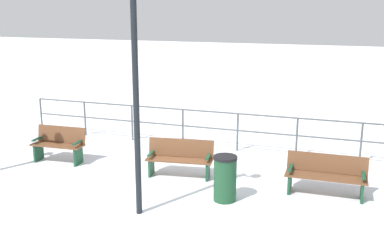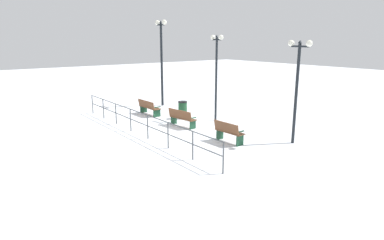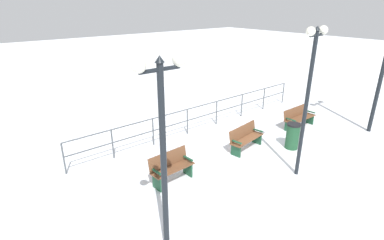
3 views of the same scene
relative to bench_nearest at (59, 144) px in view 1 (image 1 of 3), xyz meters
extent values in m
plane|color=white|center=(0.16, 3.30, -0.47)|extent=(80.00, 80.00, 0.00)
cube|color=brown|center=(0.07, 0.00, -0.01)|extent=(0.49, 1.37, 0.04)
cube|color=brown|center=(-0.15, -0.01, 0.22)|extent=(0.17, 1.36, 0.42)
cube|color=#19472D|center=(0.10, -0.57, -0.24)|extent=(0.39, 0.07, 0.46)
cube|color=#19472D|center=(0.04, 0.58, -0.24)|extent=(0.39, 0.07, 0.46)
cube|color=#19472D|center=(0.12, -0.57, 0.11)|extent=(0.39, 0.09, 0.04)
cube|color=#19472D|center=(0.06, 0.58, 0.11)|extent=(0.39, 0.09, 0.04)
cube|color=brown|center=(0.04, 3.30, -0.05)|extent=(0.63, 1.60, 0.04)
cube|color=brown|center=(-0.17, 3.27, 0.18)|extent=(0.32, 1.55, 0.42)
cube|color=#19472D|center=(0.13, 2.63, -0.26)|extent=(0.38, 0.10, 0.42)
cube|color=#19472D|center=(-0.05, 3.97, -0.26)|extent=(0.38, 0.10, 0.42)
cube|color=#19472D|center=(0.15, 2.63, 0.07)|extent=(0.38, 0.12, 0.04)
cube|color=#19472D|center=(-0.03, 3.97, 0.07)|extent=(0.38, 0.12, 0.04)
cube|color=brown|center=(0.08, 6.59, -0.05)|extent=(0.51, 1.68, 0.04)
cube|color=brown|center=(-0.17, 6.59, 0.17)|extent=(0.12, 1.67, 0.40)
cube|color=#19472D|center=(0.09, 5.86, -0.26)|extent=(0.44, 0.06, 0.43)
cube|color=#19472D|center=(0.07, 7.33, -0.26)|extent=(0.44, 0.06, 0.43)
cube|color=#19472D|center=(0.11, 5.86, 0.07)|extent=(0.44, 0.08, 0.04)
cube|color=#19472D|center=(0.09, 7.33, 0.07)|extent=(0.44, 0.08, 0.04)
cylinder|color=black|center=(2.12, 3.25, 1.67)|extent=(0.11, 0.11, 4.29)
cylinder|color=#4C5156|center=(-2.40, -2.31, 0.05)|extent=(0.05, 0.05, 1.05)
cylinder|color=#4C5156|center=(-2.40, -0.71, 0.05)|extent=(0.05, 0.05, 1.05)
cylinder|color=#4C5156|center=(-2.40, 0.89, 0.05)|extent=(0.05, 0.05, 1.05)
cylinder|color=#4C5156|center=(-2.40, 2.50, 0.05)|extent=(0.05, 0.05, 1.05)
cylinder|color=#4C5156|center=(-2.40, 4.10, 0.05)|extent=(0.05, 0.05, 1.05)
cylinder|color=#4C5156|center=(-2.40, 5.70, 0.05)|extent=(0.05, 0.05, 1.05)
cylinder|color=#4C5156|center=(-2.40, 7.31, 0.05)|extent=(0.05, 0.05, 1.05)
cylinder|color=#4C5156|center=(-2.40, 3.30, 0.58)|extent=(0.04, 11.22, 0.04)
cylinder|color=#4C5156|center=(-2.40, 3.30, 0.10)|extent=(0.04, 11.22, 0.04)
cylinder|color=#1E4C2D|center=(0.99, 4.66, -0.03)|extent=(0.47, 0.47, 0.89)
cylinder|color=black|center=(0.99, 4.66, 0.45)|extent=(0.49, 0.49, 0.06)
camera|label=1|loc=(9.65, 6.92, 3.43)|focal=43.44mm
camera|label=2|loc=(-9.18, -9.64, 3.72)|focal=31.08mm
camera|label=3|loc=(6.34, -4.38, 4.51)|focal=28.11mm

